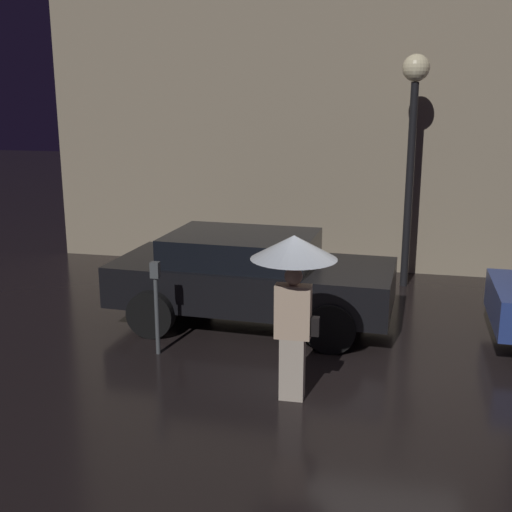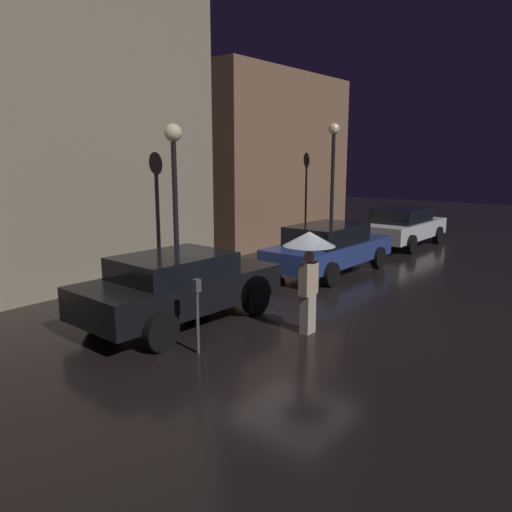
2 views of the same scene
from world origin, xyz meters
The scene contains 6 objects.
ground_plane centered at (0.00, 0.00, 0.00)m, with size 60.00×60.00×0.00m, color black.
building_facade_left centered at (-2.28, 6.50, 5.24)m, with size 9.95×3.00×10.47m.
parked_car_black centered at (-2.10, 1.43, 0.78)m, with size 4.37×2.06×1.43m.
pedestrian_with_umbrella centered at (-1.01, -1.00, 1.56)m, with size 0.99×0.99×1.98m.
parking_meter centered at (-3.06, -0.08, 0.82)m, with size 0.12×0.10×1.32m.
street_lamp_near centered at (0.26, 4.08, 3.13)m, with size 0.48×0.48×4.21m.
Camera 1 is at (0.13, -7.91, 3.50)m, focal length 45.00 mm.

